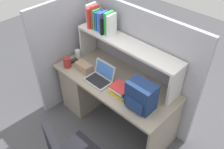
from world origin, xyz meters
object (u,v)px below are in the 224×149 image
Objects in this scene: tissue_box at (84,67)px; snack_canister at (67,62)px; computer_mouse at (74,61)px; laptop at (101,77)px; backpack at (141,96)px; paper_cup at (78,54)px.

tissue_box is 0.23m from snack_canister.
laptop is at bearing 11.32° from computer_mouse.
snack_canister reaches higher than tissue_box.
laptop is at bearing 2.95° from tissue_box.
computer_mouse is at bearing 178.78° from backpack.
computer_mouse is 0.47× the size of tissue_box.
laptop is 1.41× the size of tissue_box.
snack_canister is at bearing -72.54° from paper_cup.
paper_cup is 0.78× the size of snack_canister.
snack_canister is at bearing -62.28° from computer_mouse.
backpack is at bearing 11.27° from computer_mouse.
backpack is 2.92× the size of paper_cup.
computer_mouse is (-0.54, 0.01, -0.03)m from laptop.
snack_canister is at bearing -153.12° from tissue_box.
snack_canister is (-0.50, -0.12, 0.02)m from laptop.
snack_canister is (0.03, -0.13, 0.05)m from computer_mouse.
tissue_box is (0.28, -0.14, -0.00)m from paper_cup.
backpack is 2.28× the size of snack_canister.
laptop is 0.63m from backpack.
paper_cup is 0.49× the size of tissue_box.
snack_canister is (-0.21, -0.10, 0.02)m from tissue_box.
paper_cup is 0.25m from snack_canister.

